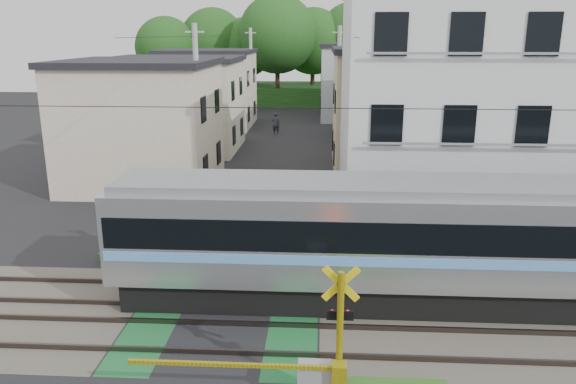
# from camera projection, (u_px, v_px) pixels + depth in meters

# --- Properties ---
(ground) EXTENTS (120.00, 120.00, 0.00)m
(ground) POSITION_uv_depth(u_px,v_px,m) (225.00, 316.00, 15.46)
(ground) COLOR black
(track_bed) EXTENTS (120.00, 120.00, 0.14)m
(track_bed) POSITION_uv_depth(u_px,v_px,m) (225.00, 315.00, 15.45)
(track_bed) COLOR #47423A
(track_bed) RESTS_ON ground
(crossing_signal_near) EXTENTS (4.74, 0.65, 3.09)m
(crossing_signal_near) POSITION_uv_depth(u_px,v_px,m) (319.00, 374.00, 11.61)
(crossing_signal_near) COLOR yellow
(crossing_signal_near) RESTS_ON ground
(crossing_signal_far) EXTENTS (4.74, 0.65, 3.09)m
(crossing_signal_far) POSITION_uv_depth(u_px,v_px,m) (167.00, 243.00, 18.93)
(crossing_signal_far) COLOR yellow
(crossing_signal_far) RESTS_ON ground
(apartment_block) EXTENTS (10.20, 8.36, 9.30)m
(apartment_block) POSITION_uv_depth(u_px,v_px,m) (468.00, 107.00, 22.83)
(apartment_block) COLOR silver
(apartment_block) RESTS_ON ground
(houses_row) EXTENTS (22.07, 31.35, 6.80)m
(houses_row) POSITION_uv_depth(u_px,v_px,m) (289.00, 97.00, 39.47)
(houses_row) COLOR beige
(houses_row) RESTS_ON ground
(tree_hill) EXTENTS (40.00, 12.85, 11.52)m
(tree_hill) POSITION_uv_depth(u_px,v_px,m) (297.00, 54.00, 61.49)
(tree_hill) COLOR #204E1A
(tree_hill) RESTS_ON ground
(catenary) EXTENTS (60.00, 5.04, 7.00)m
(catenary) POSITION_uv_depth(u_px,v_px,m) (457.00, 191.00, 14.15)
(catenary) COLOR #2D2D33
(catenary) RESTS_ON ground
(utility_poles) EXTENTS (7.90, 42.00, 8.00)m
(utility_poles) POSITION_uv_depth(u_px,v_px,m) (266.00, 88.00, 36.52)
(utility_poles) COLOR #A5A5A0
(utility_poles) RESTS_ON ground
(pedestrian) EXTENTS (0.67, 0.48, 1.71)m
(pedestrian) POSITION_uv_depth(u_px,v_px,m) (276.00, 123.00, 43.24)
(pedestrian) COLOR #32313E
(pedestrian) RESTS_ON ground
(weed_patches) EXTENTS (10.25, 8.80, 0.40)m
(weed_patches) POSITION_uv_depth(u_px,v_px,m) (289.00, 314.00, 15.23)
(weed_patches) COLOR #2D5E1E
(weed_patches) RESTS_ON ground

